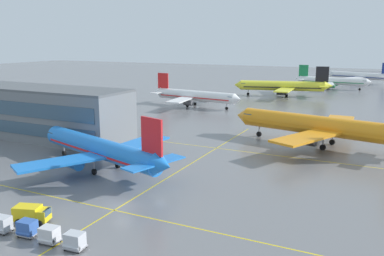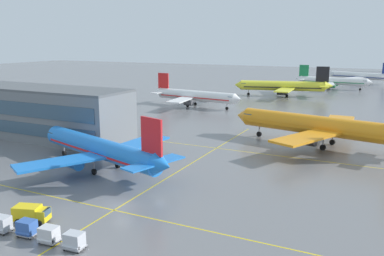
{
  "view_description": "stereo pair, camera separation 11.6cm",
  "coord_description": "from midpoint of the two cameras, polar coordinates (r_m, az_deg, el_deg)",
  "views": [
    {
      "loc": [
        30.31,
        -41.31,
        21.34
      ],
      "look_at": [
        -3.24,
        27.43,
        4.79
      ],
      "focal_mm": 37.93,
      "sensor_mm": 36.0,
      "label": 1
    },
    {
      "loc": [
        30.41,
        -41.26,
        21.34
      ],
      "look_at": [
        -3.24,
        27.43,
        4.79
      ],
      "focal_mm": 37.93,
      "sensor_mm": 36.0,
      "label": 2
    }
  ],
  "objects": [
    {
      "name": "airliner_second_row",
      "position": [
        86.77,
        17.79,
        0.24
      ],
      "size": [
        39.57,
        33.61,
        12.37
      ],
      "color": "orange",
      "rests_on": "ground"
    },
    {
      "name": "airliner_far_left_stand",
      "position": [
        162.34,
        12.75,
        5.78
      ],
      "size": [
        37.2,
        31.67,
        11.7
      ],
      "color": "yellow",
      "rests_on": "ground"
    },
    {
      "name": "service_truck_red_van",
      "position": [
        52.85,
        -21.55,
        -11.11
      ],
      "size": [
        4.47,
        3.13,
        2.1
      ],
      "color": "yellow",
      "rests_on": "ground"
    },
    {
      "name": "airliner_front_gate",
      "position": [
        69.46,
        -12.68,
        -2.87
      ],
      "size": [
        33.42,
        28.53,
        10.6
      ],
      "color": "blue",
      "rests_on": "ground"
    },
    {
      "name": "airliner_third_row",
      "position": [
        133.39,
        0.42,
        4.55
      ],
      "size": [
        33.64,
        28.81,
        10.45
      ],
      "color": "white",
      "rests_on": "ground"
    },
    {
      "name": "terminal_building",
      "position": [
        102.23,
        -23.26,
        2.37
      ],
      "size": [
        57.46,
        12.56,
        11.27
      ],
      "color": "slate",
      "rests_on": "ground"
    },
    {
      "name": "airliner_far_right_stand",
      "position": [
        193.22,
        19.13,
        6.26
      ],
      "size": [
        33.3,
        28.8,
        10.38
      ],
      "color": "white",
      "rests_on": "ground"
    },
    {
      "name": "baggage_cart_row_middle",
      "position": [
        47.39,
        -19.42,
        -13.94
      ],
      "size": [
        2.82,
        1.88,
        1.86
      ],
      "color": "#99999E",
      "rests_on": "ground"
    },
    {
      "name": "taxiway_markings",
      "position": [
        67.48,
        -2.11,
        -6.23
      ],
      "size": [
        136.47,
        75.15,
        0.01
      ],
      "color": "yellow",
      "rests_on": "ground"
    },
    {
      "name": "airliner_distant_taxiway",
      "position": [
        225.62,
        22.53,
        6.79
      ],
      "size": [
        33.41,
        28.59,
        10.67
      ],
      "color": "white",
      "rests_on": "ground"
    },
    {
      "name": "ground_plane",
      "position": [
        55.51,
        -9.6,
        -10.58
      ],
      "size": [
        600.0,
        600.0,
        0.0
      ],
      "primitive_type": "plane",
      "color": "slate"
    },
    {
      "name": "baggage_cart_row_leftmost",
      "position": [
        51.87,
        -25.18,
        -12.1
      ],
      "size": [
        2.82,
        1.88,
        1.86
      ],
      "color": "#99999E",
      "rests_on": "ground"
    },
    {
      "name": "baggage_cart_row_second",
      "position": [
        49.75,
        -22.15,
        -12.87
      ],
      "size": [
        2.82,
        1.88,
        1.86
      ],
      "color": "#99999E",
      "rests_on": "ground"
    },
    {
      "name": "baggage_cart_row_fourth",
      "position": [
        45.3,
        -16.18,
        -14.98
      ],
      "size": [
        2.82,
        1.88,
        1.86
      ],
      "color": "#99999E",
      "rests_on": "ground"
    }
  ]
}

